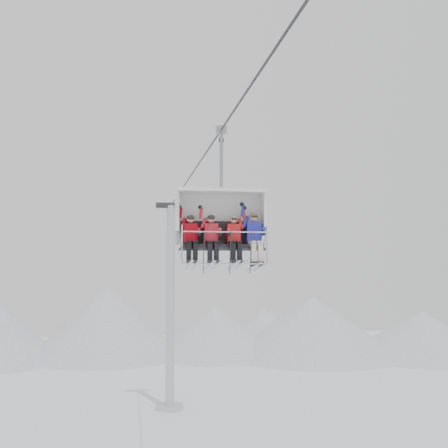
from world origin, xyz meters
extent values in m
cone|color=silver|center=(-5.00, 44.00, 3.50)|extent=(16.00, 16.00, 7.00)
cone|color=silver|center=(6.00, 43.00, 2.50)|extent=(14.00, 14.00, 5.00)
cone|color=silver|center=(16.00, 41.00, 3.00)|extent=(18.00, 18.00, 6.00)
cone|color=silver|center=(27.00, 39.00, 2.25)|extent=(16.00, 16.00, 4.50)
cone|color=silver|center=(12.00, 46.00, 2.25)|extent=(12.00, 12.00, 4.50)
cylinder|color=silver|center=(0.00, 22.00, 6.65)|extent=(0.56, 0.56, 13.30)
cylinder|color=silver|center=(0.00, 22.00, 0.15)|extent=(1.80, 1.80, 0.30)
cube|color=#313136|center=(0.00, 22.00, 13.30)|extent=(2.00, 0.35, 0.35)
cylinder|color=#313136|center=(0.00, 0.00, 13.30)|extent=(0.06, 50.00, 0.06)
cube|color=black|center=(0.00, 0.39, 9.95)|extent=(2.29, 0.55, 0.10)
cube|color=black|center=(0.00, 0.65, 10.33)|extent=(2.29, 0.10, 0.67)
cube|color=#313136|center=(0.00, 0.39, 9.86)|extent=(2.40, 0.60, 0.08)
cube|color=white|center=(0.00, 0.87, 10.75)|extent=(2.56, 0.10, 1.52)
cube|color=white|center=(0.00, 0.47, 11.51)|extent=(2.56, 0.90, 0.10)
cylinder|color=silver|center=(0.00, -0.16, 10.32)|extent=(2.34, 0.04, 0.04)
cylinder|color=silver|center=(0.00, -0.23, 9.45)|extent=(2.34, 0.04, 0.04)
cylinder|color=gray|center=(0.00, 0.49, 12.41)|extent=(0.10, 0.10, 1.79)
cube|color=gray|center=(0.00, 0.49, 13.30)|extent=(0.30, 0.18, 0.22)
cube|color=#A70410|center=(-0.88, 0.43, 10.30)|extent=(0.37, 0.25, 0.55)
sphere|color=tan|center=(-0.88, 0.39, 10.69)|extent=(0.20, 0.20, 0.20)
cube|color=black|center=(-0.97, -0.01, 9.78)|extent=(0.12, 0.15, 0.44)
cube|color=black|center=(-0.79, -0.01, 9.78)|extent=(0.12, 0.15, 0.44)
cube|color=#B4B6BE|center=(-0.97, -0.11, 9.42)|extent=(0.08, 1.69, 0.26)
cube|color=#B4B6BE|center=(-0.79, -0.11, 9.42)|extent=(0.08, 1.69, 0.26)
cube|color=red|center=(-0.30, 0.43, 10.31)|extent=(0.38, 0.25, 0.56)
sphere|color=tan|center=(-0.30, 0.39, 10.70)|extent=(0.21, 0.21, 0.21)
cube|color=black|center=(-0.39, -0.01, 9.77)|extent=(0.13, 0.15, 0.45)
cube|color=black|center=(-0.21, -0.01, 9.77)|extent=(0.13, 0.15, 0.45)
cube|color=#B4B6BE|center=(-0.39, -0.11, 9.41)|extent=(0.09, 1.69, 0.26)
cube|color=#B4B6BE|center=(-0.21, -0.11, 9.41)|extent=(0.09, 1.69, 0.26)
cube|color=red|center=(0.34, 0.43, 10.30)|extent=(0.37, 0.25, 0.55)
sphere|color=tan|center=(0.34, 0.39, 10.70)|extent=(0.21, 0.21, 0.21)
cube|color=black|center=(0.25, -0.01, 9.78)|extent=(0.12, 0.15, 0.45)
cube|color=black|center=(0.43, -0.01, 9.78)|extent=(0.12, 0.15, 0.45)
cube|color=#B4B6BE|center=(0.25, -0.11, 9.41)|extent=(0.08, 1.69, 0.26)
cube|color=#B4B6BE|center=(0.43, -0.11, 9.41)|extent=(0.08, 1.69, 0.26)
cube|color=#232AA7|center=(0.92, 0.43, 10.34)|extent=(0.41, 0.28, 0.61)
sphere|color=tan|center=(0.92, 0.39, 10.77)|extent=(0.23, 0.23, 0.23)
cube|color=beige|center=(0.82, -0.01, 9.75)|extent=(0.14, 0.15, 0.49)
cube|color=beige|center=(1.02, -0.01, 9.75)|extent=(0.14, 0.15, 0.49)
cube|color=#B4B6BE|center=(0.82, -0.11, 9.37)|extent=(0.09, 1.69, 0.26)
cube|color=#B4B6BE|center=(1.02, -0.11, 9.37)|extent=(0.09, 1.69, 0.26)
camera|label=1|loc=(-2.48, -15.22, 9.47)|focal=45.00mm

